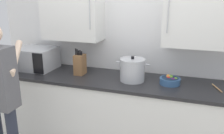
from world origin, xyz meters
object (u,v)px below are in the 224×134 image
at_px(fruit_bowl, 170,80).
at_px(wooden_spoon, 224,88).
at_px(microwave_oven, 34,58).
at_px(stock_pot, 132,70).
at_px(knife_block, 80,64).

relative_size(fruit_bowl, wooden_spoon, 1.02).
relative_size(microwave_oven, stock_pot, 2.02).
relative_size(microwave_oven, wooden_spoon, 3.53).
bearing_deg(fruit_bowl, knife_block, 179.92).
relative_size(microwave_oven, knife_block, 2.36).
xyz_separation_m(microwave_oven, fruit_bowl, (1.75, -0.02, -0.10)).
distance_m(fruit_bowl, knife_block, 1.08).
bearing_deg(microwave_oven, fruit_bowl, -0.77).
distance_m(wooden_spoon, knife_block, 1.63).
bearing_deg(stock_pot, knife_block, 178.12).
xyz_separation_m(microwave_oven, stock_pot, (1.34, -0.04, -0.01)).
bearing_deg(knife_block, microwave_oven, 178.14).
relative_size(fruit_bowl, stock_pot, 0.58).
height_order(fruit_bowl, stock_pot, stock_pot).
xyz_separation_m(microwave_oven, wooden_spoon, (2.30, 0.02, -0.13)).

